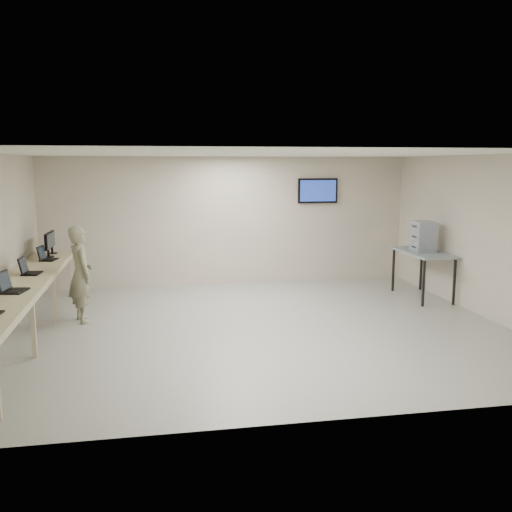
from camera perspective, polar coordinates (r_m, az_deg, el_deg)
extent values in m
cube|color=#A4A396|center=(9.39, 0.22, -7.14)|extent=(8.00, 7.00, 0.01)
cube|color=silver|center=(9.01, 0.24, 10.21)|extent=(8.00, 7.00, 0.01)
cube|color=beige|center=(12.53, -2.76, 3.50)|extent=(8.00, 0.01, 2.80)
cube|color=beige|center=(5.74, 6.76, -3.34)|extent=(8.00, 0.01, 2.80)
cube|color=beige|center=(10.59, 22.03, 1.80)|extent=(0.01, 7.00, 2.80)
cube|color=black|center=(12.88, 6.14, 6.52)|extent=(0.15, 0.04, 0.15)
cube|color=black|center=(12.84, 6.19, 6.51)|extent=(0.90, 0.06, 0.55)
cube|color=navy|center=(12.81, 6.24, 6.50)|extent=(0.82, 0.01, 0.47)
cube|color=beige|center=(9.23, -22.34, -2.50)|extent=(0.75, 6.00, 0.04)
cube|color=#C3B395|center=(9.16, -20.03, -2.64)|extent=(0.02, 6.00, 0.06)
cube|color=#C3B395|center=(8.41, -21.37, -6.69)|extent=(0.06, 0.06, 0.86)
cube|color=#C3B395|center=(10.24, -22.82, -4.00)|extent=(0.06, 0.06, 0.86)
cube|color=#C3B395|center=(10.13, -19.50, -3.95)|extent=(0.06, 0.06, 0.86)
cube|color=#C3B395|center=(12.11, -20.89, -1.93)|extent=(0.06, 0.06, 0.86)
cube|color=#C3B395|center=(12.02, -18.08, -1.86)|extent=(0.06, 0.06, 0.86)
cube|color=black|center=(8.52, -22.96, -3.25)|extent=(0.34, 0.42, 0.02)
cube|color=black|center=(8.53, -23.92, -2.28)|extent=(0.14, 0.37, 0.27)
cube|color=black|center=(8.52, -23.82, -2.28)|extent=(0.11, 0.32, 0.23)
cube|color=black|center=(9.79, -21.49, -1.63)|extent=(0.29, 0.38, 0.02)
cube|color=black|center=(9.79, -22.28, -0.84)|extent=(0.10, 0.34, 0.26)
cube|color=black|center=(9.78, -22.19, -0.84)|extent=(0.08, 0.30, 0.21)
cube|color=black|center=(11.07, -19.99, -0.35)|extent=(0.31, 0.38, 0.02)
cube|color=black|center=(11.08, -20.66, 0.32)|extent=(0.13, 0.33, 0.25)
cube|color=black|center=(11.07, -20.59, 0.32)|extent=(0.10, 0.29, 0.21)
cylinder|color=black|center=(11.46, -20.03, -0.06)|extent=(0.20, 0.20, 0.02)
cube|color=black|center=(11.45, -20.05, 0.38)|extent=(0.04, 0.03, 0.16)
cube|color=black|center=(11.42, -20.11, 1.39)|extent=(0.05, 0.46, 0.31)
cube|color=black|center=(11.41, -19.97, 1.39)|extent=(0.00, 0.42, 0.26)
cylinder|color=black|center=(11.87, -19.70, 0.26)|extent=(0.20, 0.20, 0.01)
cube|color=black|center=(11.86, -19.72, 0.68)|extent=(0.04, 0.03, 0.16)
cube|color=black|center=(11.83, -19.78, 1.63)|extent=(0.05, 0.45, 0.30)
cube|color=black|center=(11.83, -19.64, 1.63)|extent=(0.00, 0.41, 0.26)
imported|color=#697054|center=(9.98, -17.13, -1.74)|extent=(0.59, 0.70, 1.64)
cube|color=gray|center=(11.72, 16.39, 0.33)|extent=(0.72, 1.55, 0.04)
cube|color=black|center=(11.07, 16.41, -2.62)|extent=(0.04, 0.04, 0.89)
cube|color=black|center=(12.27, 13.57, -1.37)|extent=(0.04, 0.04, 0.89)
cube|color=black|center=(11.36, 19.22, -2.46)|extent=(0.04, 0.04, 0.89)
cube|color=black|center=(12.53, 16.18, -1.26)|extent=(0.04, 0.04, 0.89)
cube|color=#9099AE|center=(11.70, 16.33, 0.92)|extent=(0.38, 0.42, 0.20)
cube|color=#9099AE|center=(11.67, 16.37, 1.89)|extent=(0.38, 0.42, 0.20)
cube|color=#9099AE|center=(11.65, 16.42, 2.88)|extent=(0.38, 0.42, 0.20)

